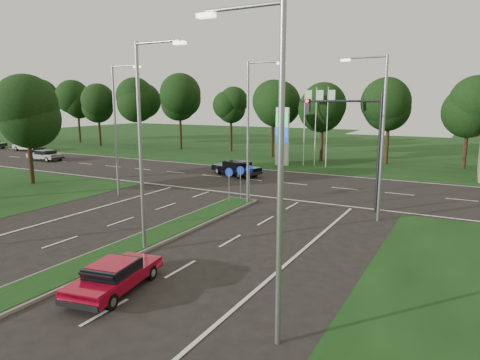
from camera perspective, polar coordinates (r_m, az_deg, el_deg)
The scene contains 18 objects.
ground at distance 16.79m, azimuth -28.70°, elevation -13.96°, with size 160.00×160.00×0.00m, color black.
verge_far at distance 64.70m, azimuth 16.55°, elevation 4.14°, with size 160.00×50.00×0.02m, color black.
cross_road at distance 35.24m, azimuth 5.88°, elevation -0.40°, with size 160.00×12.00×0.02m, color black.
median_kerb at distance 19.00m, azimuth -18.46°, elevation -10.18°, with size 2.00×26.00×0.12m, color slate.
streetlight_median_near at distance 18.64m, azimuth -12.73°, elevation 5.57°, with size 2.53×0.22×9.00m.
streetlight_median_far at distance 26.97m, azimuth 1.45°, elevation 7.23°, with size 2.53×0.22×9.00m.
streetlight_left_far at distance 30.81m, azimuth -16.06°, elevation 7.23°, with size 2.53×0.22×9.00m.
streetlight_right_far at distance 24.44m, azimuth 18.07°, elevation 6.40°, with size 2.53×0.22×9.00m.
streetlight_right_near at distance 11.03m, azimuth 4.49°, elevation 2.61°, with size 2.53×0.22×9.00m.
traffic_signal at distance 26.75m, azimuth 15.41°, elevation 5.93°, with size 5.10×0.42×7.00m.
median_signs at distance 28.17m, azimuth -0.03°, elevation 0.48°, with size 1.16×1.76×2.38m.
gas_pylon at distance 44.55m, azimuth 5.94°, elevation 6.01°, with size 5.80×1.26×8.00m.
tree_left_far at distance 38.08m, azimuth -26.72°, elevation 8.62°, with size 5.20×5.20×8.86m.
treeline_far at distance 49.69m, azimuth 13.35°, elevation 10.43°, with size 6.00×6.00×9.90m.
red_sedan at distance 15.94m, azimuth -16.43°, elevation -12.12°, with size 2.24×4.12×1.07m.
navy_sedan at distance 38.46m, azimuth -0.50°, elevation 1.64°, with size 5.18×3.59×1.32m.
far_car_a at distance 53.01m, azimuth -24.54°, elevation 3.05°, with size 4.18×1.85×1.20m.
far_car_b at distance 64.53m, azimuth -26.36°, elevation 4.09°, with size 4.44×2.00×1.27m.
Camera 1 is at (13.23, -7.99, 6.57)m, focal length 32.00 mm.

